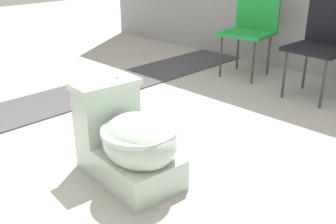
{
  "coord_description": "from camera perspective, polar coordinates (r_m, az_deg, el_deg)",
  "views": [
    {
      "loc": [
        1.66,
        -1.36,
        1.17
      ],
      "look_at": [
        0.19,
        0.12,
        0.3
      ],
      "focal_mm": 42.0,
      "sensor_mm": 36.0,
      "label": 1
    }
  ],
  "objects": [
    {
      "name": "folding_chair_middle",
      "position": [
        3.5,
        21.83,
        10.21
      ],
      "size": [
        0.46,
        0.46,
        0.83
      ],
      "rotation": [
        0.0,
        0.0,
        -1.61
      ],
      "color": "black",
      "rests_on": "ground"
    },
    {
      "name": "ground_plane",
      "position": [
        2.45,
        -5.27,
        -6.08
      ],
      "size": [
        14.0,
        14.0,
        0.0
      ],
      "primitive_type": "plane",
      "color": "#A8A59E"
    },
    {
      "name": "toilet",
      "position": [
        2.11,
        -5.69,
        -4.26
      ],
      "size": [
        0.67,
        0.44,
        0.52
      ],
      "rotation": [
        0.0,
        0.0,
        -0.1
      ],
      "color": "#B2C6B7",
      "rests_on": "ground"
    },
    {
      "name": "folding_chair_left",
      "position": [
        3.96,
        12.13,
        12.61
      ],
      "size": [
        0.49,
        0.49,
        0.83
      ],
      "rotation": [
        0.0,
        0.0,
        -1.45
      ],
      "color": "#1E8C38",
      "rests_on": "ground"
    },
    {
      "name": "gravel_strip",
      "position": [
        3.55,
        -10.94,
        3.08
      ],
      "size": [
        0.56,
        8.0,
        0.01
      ],
      "primitive_type": "cube",
      "color": "#423F44",
      "rests_on": "ground"
    }
  ]
}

